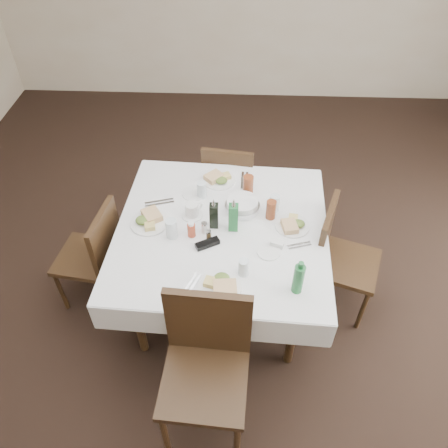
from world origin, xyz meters
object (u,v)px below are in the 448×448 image
chair_east (337,253)px  water_w (172,229)px  chair_north (229,181)px  chair_south (206,358)px  water_s (244,267)px  oil_cruet_green (233,216)px  green_bottle (298,278)px  coffee_mug (192,210)px  water_e (274,203)px  dining_table (222,235)px  oil_cruet_dark (214,215)px  bread_basket (242,205)px  water_n (202,190)px  ketchup_bottle (191,230)px  chair_west (96,252)px

chair_east → water_w: (-1.14, -0.12, 0.31)m
chair_north → chair_south: chair_south is taller
water_s → oil_cruet_green: bearing=100.8°
chair_east → green_bottle: (-0.36, -0.53, 0.35)m
coffee_mug → water_w: bearing=-119.2°
water_e → coffee_mug: 0.57m
coffee_mug → dining_table: bearing=-27.2°
water_e → green_bottle: bearing=-81.2°
chair_north → oil_cruet_green: size_ratio=3.35×
chair_north → green_bottle: 1.45m
oil_cruet_dark → coffee_mug: 0.19m
chair_east → oil_cruet_dark: bearing=-179.4°
water_e → bread_basket: 0.22m
water_n → ketchup_bottle: water_n is taller
chair_east → water_n: size_ratio=7.13×
chair_north → water_e: bearing=-62.3°
green_bottle → coffee_mug: bearing=137.7°
chair_west → bread_basket: 1.10m
water_w → green_bottle: size_ratio=0.57×
oil_cruet_dark → water_e: bearing=23.4°
water_w → oil_cruet_dark: (0.27, 0.11, 0.03)m
chair_east → water_s: chair_east is taller
water_n → green_bottle: 1.03m
green_bottle → chair_west: bearing=160.8°
chair_east → green_bottle: size_ratio=3.71×
water_s → oil_cruet_dark: (-0.20, 0.41, 0.04)m
chair_south → chair_west: bearing=135.7°
chair_east → oil_cruet_dark: 0.94m
chair_west → water_n: water_n is taller
oil_cruet_green → ketchup_bottle: oil_cruet_green is taller
chair_west → water_w: 0.67m
chair_north → green_bottle: (0.44, -1.33, 0.37)m
water_e → ketchup_bottle: bearing=-153.6°
chair_south → water_s: chair_south is taller
water_e → ketchup_bottle: water_e is taller
chair_east → ketchup_bottle: bearing=-174.1°
water_n → chair_east: bearing=-16.6°
chair_north → coffee_mug: (-0.23, -0.72, 0.31)m
chair_south → chair_west: size_ratio=1.16×
chair_east → oil_cruet_green: bearing=-177.8°
chair_west → chair_north: bearing=42.6°
chair_east → oil_cruet_green: size_ratio=3.47×
oil_cruet_green → chair_north: bearing=93.7°
water_w → coffee_mug: water_w is taller
coffee_mug → green_bottle: size_ratio=0.60×
bread_basket → green_bottle: bearing=-64.6°
water_n → water_w: size_ratio=0.91×
oil_cruet_dark → oil_cruet_green: 0.13m
chair_north → water_s: 1.27m
chair_east → dining_table: bearing=-178.5°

